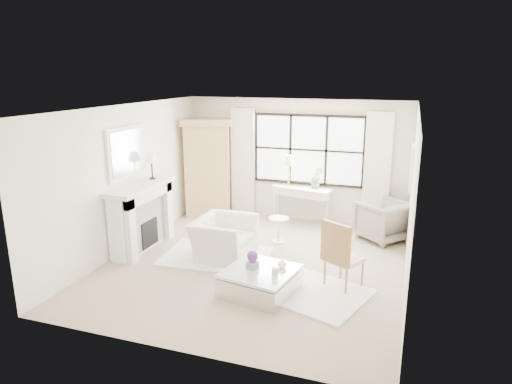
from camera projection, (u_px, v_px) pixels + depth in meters
floor at (255, 264)px, 8.00m from camera, size 5.50×5.50×0.00m
ceiling at (255, 108)px, 7.31m from camera, size 5.50×5.50×0.00m
wall_back at (295, 160)px, 10.17m from camera, size 5.00×0.00×5.00m
wall_front at (176, 247)px, 5.14m from camera, size 5.00×0.00×5.00m
wall_left at (127, 178)px, 8.43m from camera, size 0.00×5.50×5.50m
wall_right at (412, 203)px, 6.88m from camera, size 0.00×5.50×5.50m
window_pane at (308, 150)px, 9.99m from camera, size 2.40×0.02×1.50m
window_frame at (308, 150)px, 9.99m from camera, size 2.50×0.04×1.50m
curtain_rod at (309, 110)px, 9.72m from camera, size 3.30×0.04×0.04m
curtain_left at (243, 163)px, 10.48m from camera, size 0.55×0.10×2.47m
curtain_right at (377, 172)px, 9.55m from camera, size 0.55×0.10×2.47m
fireplace at (140, 216)px, 8.54m from camera, size 0.58×1.66×1.26m
mirror_frame at (127, 152)px, 8.30m from camera, size 0.05×1.15×0.95m
mirror_glass at (128, 152)px, 8.29m from camera, size 0.02×1.00×0.80m
art_frame at (412, 168)px, 8.39m from camera, size 0.04×0.62×0.82m
art_canvas at (410, 168)px, 8.40m from camera, size 0.01×0.52×0.72m
mantel_lamp at (151, 159)px, 8.67m from camera, size 0.22×0.22×0.51m
armoire at (208, 167)px, 10.48m from camera, size 1.29×1.03×2.24m
console_table at (302, 205)px, 10.13m from camera, size 1.36×0.70×0.80m
console_lamp at (289, 161)px, 10.00m from camera, size 0.28×0.28×0.69m
orchid_plant at (317, 177)px, 9.88m from camera, size 0.34×0.32×0.49m
side_table at (279, 226)px, 8.92m from camera, size 0.40×0.40×0.51m
rug_left at (216, 256)px, 8.28m from camera, size 1.97×1.47×0.03m
rug_right at (307, 291)px, 6.98m from camera, size 2.06×1.78×0.03m
club_armchair at (223, 238)px, 8.22m from camera, size 1.00×1.14×0.72m
wingback_chair at (383, 221)px, 9.05m from camera, size 1.22×1.22×0.80m
french_chair at (343, 269)px, 7.06m from camera, size 0.66×0.66×1.08m
coffee_table at (260, 282)px, 6.90m from camera, size 1.16×1.16×0.38m
planter_box at (253, 265)px, 6.89m from camera, size 0.18×0.18×0.11m
planter_flowers at (253, 256)px, 6.86m from camera, size 0.17×0.17×0.17m
pillar_candle at (275, 272)px, 6.64m from camera, size 0.10×0.10×0.12m
coffee_vase at (282, 263)px, 6.90m from camera, size 0.17×0.17×0.15m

